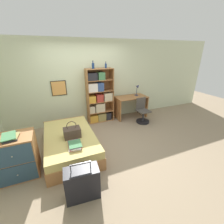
% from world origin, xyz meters
% --- Properties ---
extents(ground_plane, '(14.00, 14.00, 0.00)m').
position_xyz_m(ground_plane, '(0.00, 0.00, 0.00)').
color(ground_plane, gray).
extents(wall_back, '(10.00, 0.09, 2.60)m').
position_xyz_m(wall_back, '(-0.00, 1.56, 1.30)').
color(wall_back, beige).
rests_on(wall_back, ground_plane).
extents(bed, '(1.12, 1.89, 0.45)m').
position_xyz_m(bed, '(-0.77, 0.02, 0.22)').
color(bed, '#A36B3D').
rests_on(bed, ground_plane).
extents(handbag, '(0.36, 0.25, 0.38)m').
position_xyz_m(handbag, '(-0.71, -0.14, 0.56)').
color(handbag, '#47382D').
rests_on(handbag, bed).
extents(book_stack_on_bed, '(0.28, 0.39, 0.08)m').
position_xyz_m(book_stack_on_bed, '(-0.73, -0.55, 0.49)').
color(book_stack_on_bed, silver).
rests_on(book_stack_on_bed, bed).
extents(suitcase, '(0.56, 0.32, 0.68)m').
position_xyz_m(suitcase, '(-0.77, -1.34, 0.28)').
color(suitcase, black).
rests_on(suitcase, ground_plane).
extents(dresser, '(0.66, 0.57, 0.84)m').
position_xyz_m(dresser, '(-1.77, -0.39, 0.42)').
color(dresser, '#A36B3D').
rests_on(dresser, ground_plane).
extents(magazine_pile_on_dresser, '(0.30, 0.38, 0.05)m').
position_xyz_m(magazine_pile_on_dresser, '(-1.80, -0.42, 0.86)').
color(magazine_pile_on_dresser, '#232328').
rests_on(magazine_pile_on_dresser, dresser).
extents(bookcase, '(0.85, 0.35, 1.75)m').
position_xyz_m(bookcase, '(0.38, 1.33, 0.80)').
color(bookcase, '#A36B3D').
rests_on(bookcase, ground_plane).
extents(bottle_green, '(0.08, 0.08, 0.23)m').
position_xyz_m(bottle_green, '(0.25, 1.32, 1.83)').
color(bottle_green, navy).
rests_on(bottle_green, bookcase).
extents(bottle_brown, '(0.06, 0.06, 0.19)m').
position_xyz_m(bottle_brown, '(0.64, 1.30, 1.82)').
color(bottle_brown, navy).
rests_on(bottle_brown, bookcase).
extents(desk, '(1.10, 0.59, 0.76)m').
position_xyz_m(desk, '(1.54, 1.21, 0.52)').
color(desk, '#A36B3D').
rests_on(desk, ground_plane).
extents(desk_lamp, '(0.18, 0.14, 0.41)m').
position_xyz_m(desk_lamp, '(1.82, 1.28, 1.03)').
color(desk_lamp, navy).
rests_on(desk_lamp, desk).
extents(desk_chair, '(0.43, 0.43, 0.81)m').
position_xyz_m(desk_chair, '(1.69, 0.68, 0.26)').
color(desk_chair, black).
rests_on(desk_chair, ground_plane).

